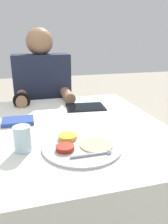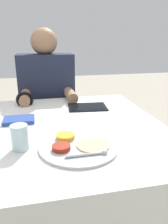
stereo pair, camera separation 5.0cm
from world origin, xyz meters
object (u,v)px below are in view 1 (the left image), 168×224
at_px(thali_tray, 81,146).
at_px(tablet_device, 85,107).
at_px(red_notebook, 18,121).
at_px(drinking_glass, 22,139).
at_px(person_diner, 44,117).

height_order(thali_tray, tablet_device, thali_tray).
relative_size(red_notebook, drinking_glass, 1.55).
bearing_deg(tablet_device, person_diner, 119.75).
relative_size(person_diner, drinking_glass, 12.48).
bearing_deg(drinking_glass, red_notebook, 94.75).
distance_m(thali_tray, drinking_glass, 0.23).
relative_size(thali_tray, person_diner, 0.25).
height_order(thali_tray, drinking_glass, drinking_glass).
bearing_deg(drinking_glass, tablet_device, 51.01).
height_order(thali_tray, red_notebook, thali_tray).
bearing_deg(tablet_device, thali_tray, -107.27).
bearing_deg(person_diner, red_notebook, -107.12).
distance_m(red_notebook, tablet_device, 0.43).
bearing_deg(red_notebook, person_diner, 72.88).
height_order(tablet_device, drinking_glass, drinking_glass).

